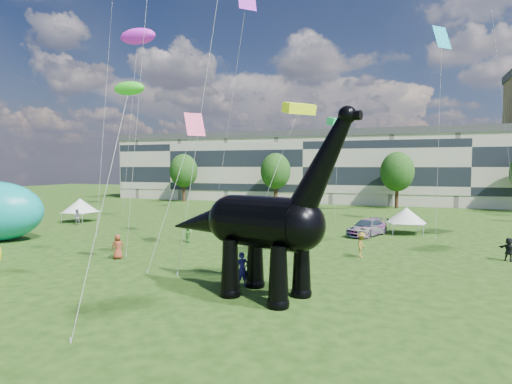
% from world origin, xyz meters
% --- Properties ---
extents(ground, '(220.00, 220.00, 0.00)m').
position_xyz_m(ground, '(0.00, 0.00, 0.00)').
color(ground, '#16330C').
rests_on(ground, ground).
extents(terrace_row, '(78.00, 11.00, 12.00)m').
position_xyz_m(terrace_row, '(-8.00, 62.00, 6.00)').
color(terrace_row, beige).
rests_on(terrace_row, ground).
extents(tree_far_left, '(5.20, 5.20, 9.44)m').
position_xyz_m(tree_far_left, '(-30.00, 53.00, 6.29)').
color(tree_far_left, '#382314').
rests_on(tree_far_left, ground).
extents(tree_mid_left, '(5.20, 5.20, 9.44)m').
position_xyz_m(tree_mid_left, '(-12.00, 53.00, 6.29)').
color(tree_mid_left, '#382314').
rests_on(tree_mid_left, ground).
extents(tree_mid_right, '(5.20, 5.20, 9.44)m').
position_xyz_m(tree_mid_right, '(8.00, 53.00, 6.29)').
color(tree_mid_right, '#382314').
rests_on(tree_mid_right, ground).
extents(dinosaur_sculpture, '(11.77, 5.01, 9.67)m').
position_xyz_m(dinosaur_sculpture, '(2.54, 2.86, 3.65)').
color(dinosaur_sculpture, black).
rests_on(dinosaur_sculpture, ground).
extents(car_silver, '(2.24, 4.75, 1.57)m').
position_xyz_m(car_silver, '(-10.83, 25.74, 0.78)').
color(car_silver, silver).
rests_on(car_silver, ground).
extents(car_grey, '(4.73, 2.28, 1.49)m').
position_xyz_m(car_grey, '(-3.47, 19.15, 0.75)').
color(car_grey, slate).
rests_on(car_grey, ground).
extents(car_white, '(6.27, 5.03, 1.59)m').
position_xyz_m(car_white, '(-5.28, 26.67, 0.79)').
color(car_white, silver).
rests_on(car_white, ground).
extents(car_dark, '(4.02, 5.79, 1.56)m').
position_xyz_m(car_dark, '(6.12, 24.16, 0.78)').
color(car_dark, '#595960').
rests_on(car_dark, ground).
extents(gazebo_near, '(4.25, 4.25, 2.61)m').
position_xyz_m(gazebo_near, '(9.61, 26.55, 1.84)').
color(gazebo_near, silver).
rests_on(gazebo_near, ground).
extents(gazebo_left, '(4.18, 4.18, 2.80)m').
position_xyz_m(gazebo_left, '(-27.13, 23.01, 1.97)').
color(gazebo_left, silver).
rests_on(gazebo_left, ground).
extents(visitors, '(51.41, 33.42, 1.88)m').
position_xyz_m(visitors, '(-0.59, 17.00, 0.90)').
color(visitors, '#2F2894').
rests_on(visitors, ground).
extents(kites, '(62.46, 46.18, 28.96)m').
position_xyz_m(kites, '(0.27, 26.65, 21.84)').
color(kites, red).
rests_on(kites, ground).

